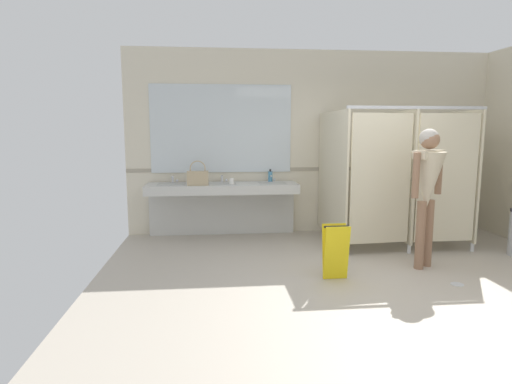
{
  "coord_description": "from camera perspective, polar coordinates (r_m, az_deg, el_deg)",
  "views": [
    {
      "loc": [
        -1.74,
        -4.27,
        1.68
      ],
      "look_at": [
        -1.26,
        0.56,
        0.97
      ],
      "focal_mm": 29.57,
      "sensor_mm": 36.0,
      "label": 1
    }
  ],
  "objects": [
    {
      "name": "ground_plane",
      "position": [
        4.92,
        15.78,
        -12.61
      ],
      "size": [
        6.27,
        5.76,
        0.1
      ],
      "primitive_type": "cube",
      "color": "#B2A899"
    },
    {
      "name": "soap_dispenser",
      "position": [
        6.81,
        1.94,
        2.13
      ],
      "size": [
        0.07,
        0.07,
        0.2
      ],
      "color": "teal",
      "rests_on": "vanity_counter"
    },
    {
      "name": "wall_back",
      "position": [
        7.13,
        8.48,
        6.61
      ],
      "size": [
        6.27,
        0.12,
        2.96
      ],
      "primitive_type": "cube",
      "color": "beige",
      "rests_on": "ground_plane"
    },
    {
      "name": "bathroom_stalls",
      "position": [
        6.5,
        18.58,
        2.27
      ],
      "size": [
        1.91,
        1.49,
        2.0
      ],
      "color": "beige",
      "rests_on": "ground_plane"
    },
    {
      "name": "person_standing",
      "position": [
        5.49,
        22.17,
        1.45
      ],
      "size": [
        0.55,
        0.55,
        1.7
      ],
      "color": "#8C664C",
      "rests_on": "ground_plane"
    },
    {
      "name": "mirror_panel",
      "position": [
        6.84,
        -4.71,
        8.51
      ],
      "size": [
        2.24,
        0.02,
        1.39
      ],
      "primitive_type": "cube",
      "color": "silver",
      "rests_on": "wall_back"
    },
    {
      "name": "handbag",
      "position": [
        6.42,
        -7.88,
        1.98
      ],
      "size": [
        0.32,
        0.14,
        0.37
      ],
      "color": "tan",
      "rests_on": "vanity_counter"
    },
    {
      "name": "paper_cup",
      "position": [
        6.46,
        -3.31,
        1.44
      ],
      "size": [
        0.07,
        0.07,
        0.1
      ],
      "primitive_type": "cylinder",
      "color": "white",
      "rests_on": "vanity_counter"
    },
    {
      "name": "floor_drain_cover",
      "position": [
        5.25,
        25.57,
        -11.17
      ],
      "size": [
        0.14,
        0.14,
        0.01
      ],
      "primitive_type": "cylinder",
      "color": "#B7BABF",
      "rests_on": "ground_plane"
    },
    {
      "name": "wall_back_tile_band",
      "position": [
        7.09,
        8.53,
        3.1
      ],
      "size": [
        6.27,
        0.01,
        0.06
      ],
      "primitive_type": "cube",
      "color": "#9E937F",
      "rests_on": "wall_back"
    },
    {
      "name": "vanity_counter",
      "position": [
        6.7,
        -4.56,
        -0.66
      ],
      "size": [
        2.34,
        0.6,
        0.98
      ],
      "color": "silver",
      "rests_on": "ground_plane"
    },
    {
      "name": "wet_floor_sign",
      "position": [
        4.91,
        10.71,
        -7.89
      ],
      "size": [
        0.28,
        0.19,
        0.63
      ],
      "color": "yellow",
      "rests_on": "ground_plane"
    }
  ]
}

